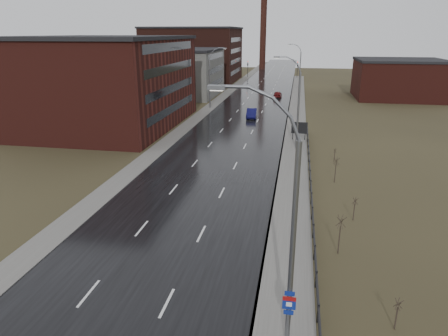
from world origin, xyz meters
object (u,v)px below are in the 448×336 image
at_px(billboard, 299,128).
at_px(car_near, 252,114).
at_px(streetlight_main, 286,231).
at_px(car_far, 278,95).

relative_size(billboard, car_near, 0.55).
xyz_separation_m(streetlight_main, billboard, (0.63, 38.16, -4.31)).
xyz_separation_m(billboard, car_near, (-8.07, 14.09, -0.96)).
relative_size(car_near, car_far, 1.13).
bearing_deg(car_near, car_far, 78.75).
bearing_deg(billboard, car_near, 119.80).
bearing_deg(car_far, car_near, 84.75).
height_order(billboard, car_near, billboard).
distance_m(billboard, car_near, 16.26).
distance_m(streetlight_main, car_far, 75.95).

